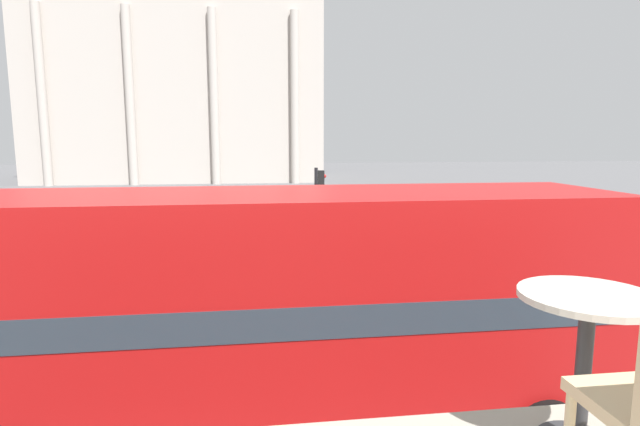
% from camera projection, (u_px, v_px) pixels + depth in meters
% --- Properties ---
extents(double_decker_bus, '(10.16, 2.72, 3.99)m').
position_uv_depth(double_decker_bus, '(284.00, 305.00, 7.71)').
color(double_decker_bus, black).
rests_on(double_decker_bus, ground_plane).
extents(cafe_dining_table, '(0.60, 0.60, 0.73)m').
position_uv_depth(cafe_dining_table, '(586.00, 336.00, 2.23)').
color(cafe_dining_table, '#2D2D30').
rests_on(cafe_dining_table, cafe_floor_slab).
extents(plaza_building_left, '(32.65, 14.54, 21.95)m').
position_uv_depth(plaza_building_left, '(181.00, 86.00, 58.67)').
color(plaza_building_left, '#BCB2A8').
rests_on(plaza_building_left, ground_plane).
extents(traffic_light_near, '(0.42, 0.24, 3.42)m').
position_uv_depth(traffic_light_near, '(586.00, 240.00, 12.62)').
color(traffic_light_near, black).
rests_on(traffic_light_near, ground_plane).
extents(traffic_light_mid, '(0.42, 0.24, 3.81)m').
position_uv_depth(traffic_light_mid, '(318.00, 205.00, 17.59)').
color(traffic_light_mid, black).
rests_on(traffic_light_mid, ground_plane).
extents(pedestrian_blue, '(0.32, 0.32, 1.81)m').
position_uv_depth(pedestrian_blue, '(323.00, 246.00, 17.58)').
color(pedestrian_blue, '#282B33').
rests_on(pedestrian_blue, ground_plane).
extents(pedestrian_white, '(0.32, 0.32, 1.71)m').
position_uv_depth(pedestrian_white, '(288.00, 236.00, 19.89)').
color(pedestrian_white, '#282B33').
rests_on(pedestrian_white, ground_plane).
extents(pedestrian_red, '(0.32, 0.32, 1.68)m').
position_uv_depth(pedestrian_red, '(168.00, 208.00, 27.95)').
color(pedestrian_red, '#282B33').
rests_on(pedestrian_red, ground_plane).
extents(pedestrian_black, '(0.32, 0.32, 1.62)m').
position_uv_depth(pedestrian_black, '(237.00, 228.00, 21.86)').
color(pedestrian_black, '#282B33').
rests_on(pedestrian_black, ground_plane).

